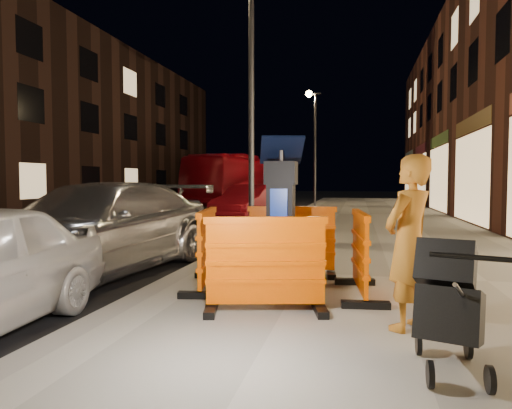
% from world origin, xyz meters
% --- Properties ---
extents(ground_plane, '(120.00, 120.00, 0.00)m').
position_xyz_m(ground_plane, '(0.00, 0.00, 0.00)').
color(ground_plane, black).
rests_on(ground_plane, ground).
extents(sidewalk, '(6.00, 60.00, 0.15)m').
position_xyz_m(sidewalk, '(3.00, 0.00, 0.07)').
color(sidewalk, gray).
rests_on(sidewalk, ground).
extents(kerb, '(0.30, 60.00, 0.15)m').
position_xyz_m(kerb, '(0.00, 0.00, 0.07)').
color(kerb, slate).
rests_on(kerb, ground).
extents(parking_kiosk, '(0.64, 0.64, 1.78)m').
position_xyz_m(parking_kiosk, '(1.59, -1.15, 1.04)').
color(parking_kiosk, black).
rests_on(parking_kiosk, sidewalk).
extents(barrier_front, '(1.36, 0.80, 0.99)m').
position_xyz_m(barrier_front, '(1.59, -2.10, 0.65)').
color(barrier_front, '#E85300').
rests_on(barrier_front, sidewalk).
extents(barrier_back, '(1.32, 0.64, 0.99)m').
position_xyz_m(barrier_back, '(1.59, -0.20, 0.65)').
color(barrier_back, '#E85300').
rests_on(barrier_back, sidewalk).
extents(barrier_kerbside, '(0.74, 1.35, 0.99)m').
position_xyz_m(barrier_kerbside, '(0.64, -1.15, 0.65)').
color(barrier_kerbside, '#E85300').
rests_on(barrier_kerbside, sidewalk).
extents(barrier_bldgside, '(0.66, 1.32, 0.99)m').
position_xyz_m(barrier_bldgside, '(2.54, -1.15, 0.65)').
color(barrier_bldgside, '#E85300').
rests_on(barrier_bldgside, sidewalk).
extents(car_silver, '(2.75, 5.35, 1.48)m').
position_xyz_m(car_silver, '(-1.61, -0.05, 0.00)').
color(car_silver, silver).
rests_on(car_silver, ground).
extents(car_red, '(2.12, 4.33, 1.37)m').
position_xyz_m(car_red, '(-1.34, 9.54, 0.00)').
color(car_red, maroon).
rests_on(car_red, ground).
extents(bus_doubledecker, '(4.18, 11.26, 3.06)m').
position_xyz_m(bus_doubledecker, '(-4.73, 21.26, 0.00)').
color(bus_doubledecker, maroon).
rests_on(bus_doubledecker, ground).
extents(man, '(0.66, 0.70, 1.60)m').
position_xyz_m(man, '(2.97, -2.32, 0.95)').
color(man, '#A5621A').
rests_on(man, sidewalk).
extents(stroller, '(0.66, 0.83, 0.90)m').
position_xyz_m(stroller, '(3.17, -3.22, 0.60)').
color(stroller, black).
rests_on(stroller, sidewalk).
extents(street_lamp_mid, '(0.12, 0.12, 6.00)m').
position_xyz_m(street_lamp_mid, '(0.25, 3.00, 3.15)').
color(street_lamp_mid, '#3F3F44').
rests_on(street_lamp_mid, sidewalk).
extents(street_lamp_far, '(0.12, 0.12, 6.00)m').
position_xyz_m(street_lamp_far, '(0.25, 18.00, 3.15)').
color(street_lamp_far, '#3F3F44').
rests_on(street_lamp_far, sidewalk).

